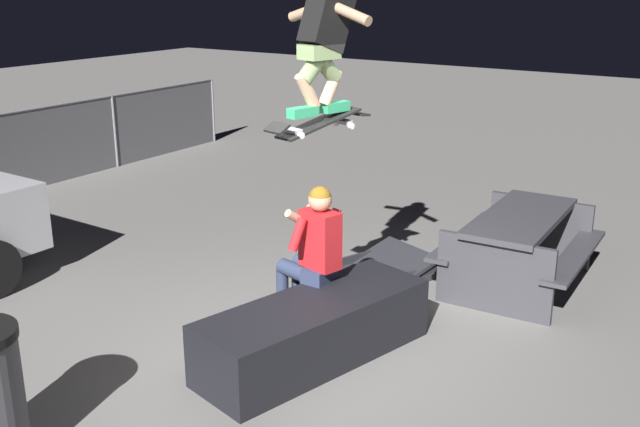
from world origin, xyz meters
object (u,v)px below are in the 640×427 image
person_sitting_on_ledge (311,250)px  kicker_ramp (383,271)px  skateboard (319,123)px  skater_airborne (324,36)px  ledge_box_main (314,330)px  picnic_table_back (520,238)px

person_sitting_on_ledge → kicker_ramp: bearing=3.6°
person_sitting_on_ledge → skateboard: size_ratio=1.30×
skateboard → skater_airborne: skater_airborne is taller
skateboard → skater_airborne: bearing=-12.8°
person_sitting_on_ledge → ledge_box_main: bearing=-143.4°
ledge_box_main → skater_airborne: (0.49, 0.23, 2.30)m
skater_airborne → kicker_ramp: 2.87m
person_sitting_on_ledge → skateboard: bearing=-82.1°
ledge_box_main → person_sitting_on_ledge: (0.42, 0.31, 0.50)m
person_sitting_on_ledge → kicker_ramp: person_sitting_on_ledge is taller
ledge_box_main → skateboard: 1.69m
ledge_box_main → person_sitting_on_ledge: size_ratio=1.51×
skater_airborne → picnic_table_back: 3.03m
kicker_ramp → ledge_box_main: bearing=-167.9°
ledge_box_main → skateboard: skateboard is taller
person_sitting_on_ledge → skateboard: (0.01, -0.07, 1.11)m
kicker_ramp → picnic_table_back: (0.55, -1.25, 0.45)m
skater_airborne → picnic_table_back: bearing=-29.0°
picnic_table_back → skateboard: bearing=151.4°
skateboard → picnic_table_back: 2.65m
skater_airborne → picnic_table_back: skater_airborne is taller
ledge_box_main → picnic_table_back: 2.58m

